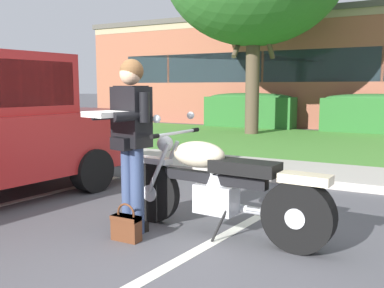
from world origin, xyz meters
TOP-DOWN VIEW (x-y plane):
  - ground_plane at (0.00, 0.00)m, footprint 140.00×140.00m
  - curb_strip at (0.00, 3.28)m, footprint 60.00×0.20m
  - concrete_walk at (0.00, 4.13)m, footprint 60.00×1.50m
  - grass_lawn at (0.00, 7.95)m, footprint 60.00×6.14m
  - stall_stripe_1 at (0.35, 0.20)m, footprint 0.61×4.39m
  - motorcycle at (0.43, 0.70)m, footprint 2.24×0.82m
  - rider_person at (-0.46, 0.37)m, footprint 0.54×0.64m
  - handbag at (-0.35, 0.15)m, footprint 0.28×0.13m
  - hedge_left at (-3.33, 11.17)m, footprint 3.12×0.90m
  - hedge_center_left at (0.73, 11.17)m, footprint 3.14×0.90m

SIDE VIEW (x-z plane):
  - ground_plane at x=0.00m, z-range 0.00..0.00m
  - stall_stripe_1 at x=0.35m, z-range 0.00..0.01m
  - grass_lawn at x=0.00m, z-range 0.00..0.06m
  - concrete_walk at x=0.00m, z-range 0.00..0.08m
  - curb_strip at x=0.00m, z-range 0.00..0.12m
  - handbag at x=-0.35m, z-range -0.04..0.32m
  - motorcycle at x=0.43m, z-range -0.11..1.07m
  - hedge_left at x=-3.33m, z-range 0.03..1.27m
  - hedge_center_left at x=0.73m, z-range 0.03..1.27m
  - rider_person at x=-0.46m, z-range 0.15..1.86m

